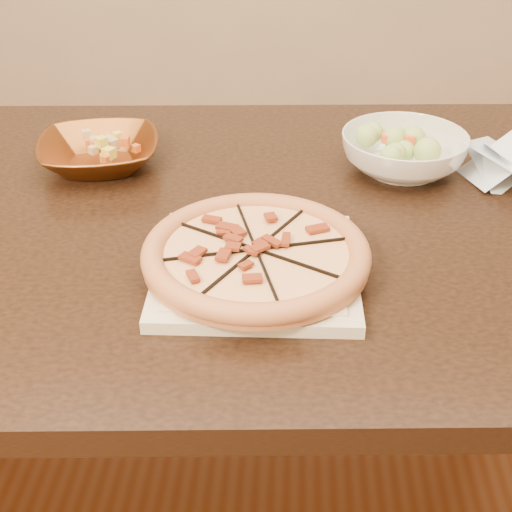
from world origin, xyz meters
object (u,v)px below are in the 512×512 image
(dining_table, at_px, (195,262))
(bronze_bowl, at_px, (99,153))
(pizza, at_px, (256,253))
(plate, at_px, (256,268))
(salad_bowl, at_px, (403,153))

(dining_table, xyz_separation_m, bronze_bowl, (-0.18, 0.15, 0.12))
(pizza, xyz_separation_m, bronze_bowl, (-0.29, 0.33, -0.01))
(dining_table, xyz_separation_m, pizza, (0.11, -0.17, 0.13))
(plate, distance_m, salad_bowl, 0.42)
(plate, bearing_deg, dining_table, 122.64)
(bronze_bowl, distance_m, salad_bowl, 0.53)
(bronze_bowl, relative_size, salad_bowl, 0.97)
(plate, relative_size, pizza, 0.90)
(bronze_bowl, bearing_deg, plate, -47.99)
(plate, xyz_separation_m, salad_bowl, (0.24, 0.34, 0.02))
(plate, distance_m, bronze_bowl, 0.44)
(bronze_bowl, bearing_deg, salad_bowl, 1.32)
(plate, bearing_deg, bronze_bowl, 132.01)
(plate, bearing_deg, pizza, -172.23)
(salad_bowl, bearing_deg, plate, -125.00)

